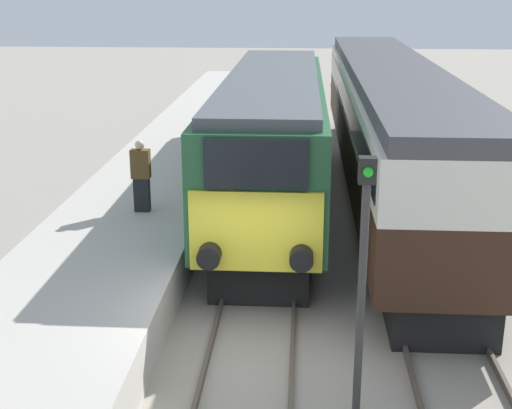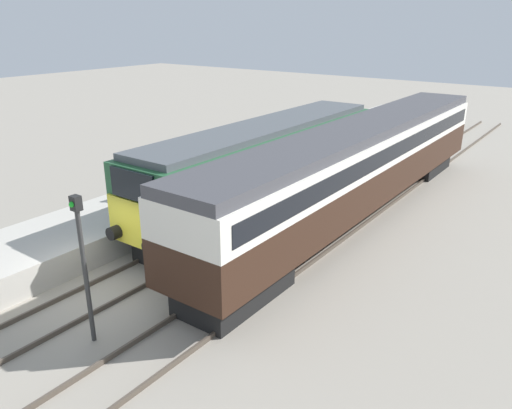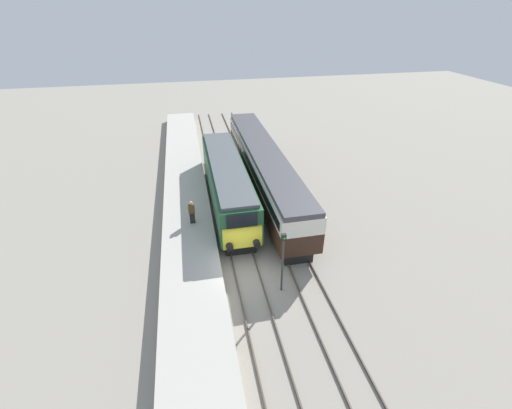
# 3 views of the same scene
# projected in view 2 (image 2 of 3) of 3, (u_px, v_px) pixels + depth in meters

# --- Properties ---
(ground_plane) EXTENTS (120.00, 120.00, 0.00)m
(ground_plane) POSITION_uv_depth(u_px,v_px,m) (98.00, 297.00, 14.92)
(ground_plane) COLOR gray
(platform_left) EXTENTS (3.50, 50.00, 0.96)m
(platform_left) POSITION_uv_depth(u_px,v_px,m) (197.00, 191.00, 22.63)
(platform_left) COLOR #B7B2A8
(platform_left) RESTS_ON ground_plane
(rails_near_track) EXTENTS (1.51, 60.00, 0.14)m
(rails_near_track) POSITION_uv_depth(u_px,v_px,m) (208.00, 239.00, 18.68)
(rails_near_track) COLOR #4C4238
(rails_near_track) RESTS_ON ground_plane
(rails_far_track) EXTENTS (1.50, 60.00, 0.14)m
(rails_far_track) POSITION_uv_depth(u_px,v_px,m) (284.00, 263.00, 16.80)
(rails_far_track) COLOR #4C4238
(rails_far_track) RESTS_ON ground_plane
(locomotive) EXTENTS (2.70, 14.51, 3.81)m
(locomotive) POSITION_uv_depth(u_px,v_px,m) (265.00, 164.00, 20.77)
(locomotive) COLOR black
(locomotive) RESTS_ON ground_plane
(passenger_carriage) EXTENTS (2.75, 20.84, 3.91)m
(passenger_carriage) POSITION_uv_depth(u_px,v_px,m) (360.00, 161.00, 20.20)
(passenger_carriage) COLOR black
(passenger_carriage) RESTS_ON ground_plane
(person_on_platform) EXTENTS (0.44, 0.26, 1.72)m
(person_on_platform) POSITION_uv_depth(u_px,v_px,m) (155.00, 179.00, 19.89)
(person_on_platform) COLOR black
(person_on_platform) RESTS_ON platform_left
(signal_post) EXTENTS (0.24, 0.28, 3.96)m
(signal_post) POSITION_uv_depth(u_px,v_px,m) (83.00, 258.00, 12.09)
(signal_post) COLOR #333333
(signal_post) RESTS_ON ground_plane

